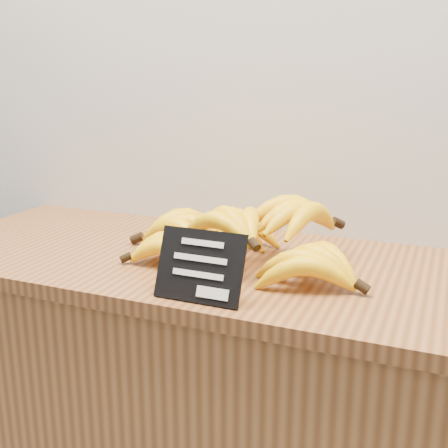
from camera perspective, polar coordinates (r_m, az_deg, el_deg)
counter_top at (r=1.18m, az=0.93°, el=-4.32°), size 1.40×0.54×0.03m
chalkboard_sign at (r=0.96m, az=-2.47°, el=-4.31°), size 0.16×0.05×0.12m
banana_pile at (r=1.16m, az=1.29°, el=-1.23°), size 0.54×0.41×0.12m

